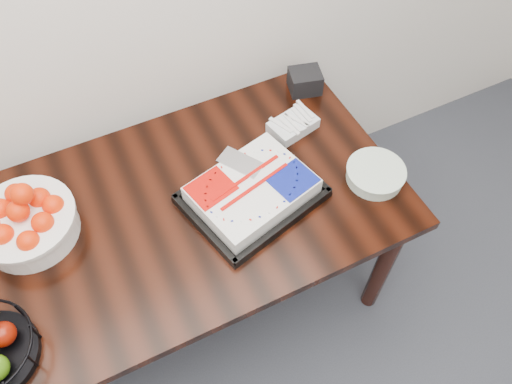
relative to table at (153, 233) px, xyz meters
name	(u,v)px	position (x,y,z in m)	size (l,w,h in m)	color
table	(153,233)	(0.00, 0.00, 0.00)	(1.80, 0.90, 0.75)	black
cake_tray	(252,192)	(0.36, -0.07, 0.13)	(0.52, 0.45, 0.09)	black
tangerine_bowl	(23,218)	(-0.37, 0.13, 0.18)	(0.34, 0.34, 0.21)	white
plate_stack	(375,174)	(0.80, -0.19, 0.11)	(0.21, 0.21, 0.05)	white
fork_bag	(293,125)	(0.65, 0.15, 0.11)	(0.20, 0.15, 0.05)	silver
napkin_box	(305,81)	(0.80, 0.33, 0.13)	(0.13, 0.11, 0.09)	black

